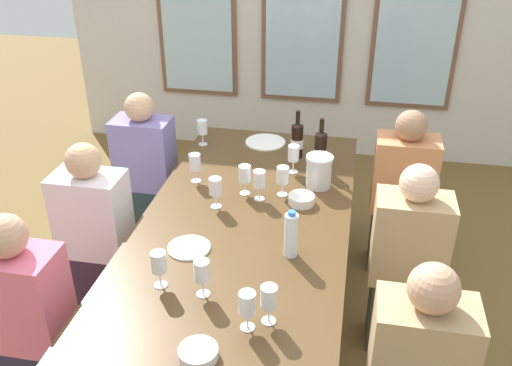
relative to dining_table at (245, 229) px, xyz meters
name	(u,v)px	position (x,y,z in m)	size (l,w,h in m)	color
ground_plane	(246,325)	(0.00, 0.00, -0.67)	(12.00, 12.00, 0.00)	brown
dining_table	(245,229)	(0.00, 0.00, 0.00)	(1.08, 2.27, 0.74)	#4F361C
white_plate_0	(265,142)	(-0.06, 0.95, 0.07)	(0.27, 0.27, 0.01)	white
white_plate_1	(189,248)	(-0.21, -0.32, 0.07)	(0.21, 0.21, 0.01)	white
metal_pitcher	(319,171)	(0.34, 0.42, 0.16)	(0.16, 0.16, 0.19)	silver
wine_bottle_0	(297,140)	(0.17, 0.78, 0.18)	(0.08, 0.08, 0.31)	black
wine_bottle_1	(320,150)	(0.33, 0.64, 0.19)	(0.08, 0.08, 0.33)	black
tasting_bowl_0	(198,353)	(0.03, -0.97, 0.09)	(0.15, 0.15, 0.04)	white
tasting_bowl_1	(301,199)	(0.27, 0.21, 0.09)	(0.14, 0.14, 0.05)	white
water_bottle	(291,235)	(0.27, -0.27, 0.18)	(0.06, 0.06, 0.24)	white
wine_glass_0	(195,163)	(-0.37, 0.34, 0.18)	(0.07, 0.07, 0.17)	white
wine_glass_1	(202,128)	(-0.47, 0.84, 0.18)	(0.07, 0.07, 0.17)	white
wine_glass_2	(269,299)	(0.25, -0.73, 0.18)	(0.07, 0.07, 0.17)	white
wine_glass_3	(259,180)	(0.04, 0.21, 0.19)	(0.07, 0.07, 0.17)	white
wine_glass_4	(215,187)	(-0.18, 0.08, 0.19)	(0.07, 0.07, 0.17)	white
wine_glass_5	(245,174)	(-0.06, 0.25, 0.19)	(0.07, 0.07, 0.17)	white
wine_glass_6	(293,155)	(0.18, 0.56, 0.18)	(0.07, 0.07, 0.17)	white
wine_glass_7	(159,264)	(-0.25, -0.60, 0.18)	(0.07, 0.07, 0.17)	white
wine_glass_8	(202,272)	(-0.05, -0.62, 0.19)	(0.07, 0.07, 0.17)	white
wine_glass_9	(283,176)	(0.15, 0.28, 0.19)	(0.07, 0.07, 0.17)	white
wine_glass_10	(247,305)	(0.17, -0.78, 0.18)	(0.07, 0.07, 0.17)	white
seated_person_0	(28,326)	(-0.85, -0.74, -0.15)	(0.38, 0.24, 1.11)	#2D253C
seated_person_2	(146,175)	(-0.85, 0.74, -0.15)	(0.38, 0.24, 1.11)	#263940
seated_person_3	(401,197)	(0.85, 0.76, -0.15)	(0.38, 0.24, 1.11)	#30283D
seated_person_4	(96,239)	(-0.85, -0.04, -0.15)	(0.38, 0.24, 1.11)	#332232
seated_person_5	(406,265)	(0.85, 0.04, -0.15)	(0.38, 0.24, 1.11)	#38392C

